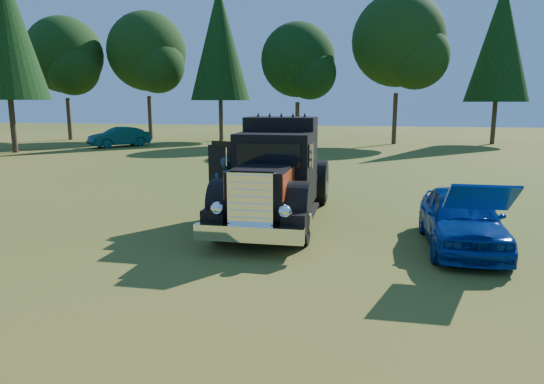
{
  "coord_description": "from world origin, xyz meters",
  "views": [
    {
      "loc": [
        1.77,
        -11.37,
        3.45
      ],
      "look_at": [
        -0.61,
        0.89,
        1.11
      ],
      "focal_mm": 32.0,
      "sensor_mm": 36.0,
      "label": 1
    }
  ],
  "objects": [
    {
      "name": "spectator_near",
      "position": [
        -2.13,
        2.04,
        0.94
      ],
      "size": [
        0.6,
        0.77,
        1.88
      ],
      "primitive_type": "imported",
      "rotation": [
        0.0,
        0.0,
        1.81
      ],
      "color": "#21224F",
      "rests_on": "ground"
    },
    {
      "name": "diamond_t_truck",
      "position": [
        -0.74,
        2.08,
        1.28
      ],
      "size": [
        3.33,
        7.16,
        3.0
      ],
      "color": "black",
      "rests_on": "ground"
    },
    {
      "name": "spectator_far",
      "position": [
        -2.33,
        2.38,
        0.94
      ],
      "size": [
        1.13,
        1.16,
        1.88
      ],
      "primitive_type": "imported",
      "rotation": [
        0.0,
        0.0,
        0.91
      ],
      "color": "#21334E",
      "rests_on": "ground"
    },
    {
      "name": "distant_teal_car",
      "position": [
        -17.05,
        23.37,
        0.76
      ],
      "size": [
        4.07,
        4.64,
        1.52
      ],
      "primitive_type": "imported",
      "rotation": [
        0.0,
        0.0,
        -0.65
      ],
      "color": "#0A3841",
      "rests_on": "ground"
    },
    {
      "name": "ground",
      "position": [
        0.0,
        0.0,
        0.0
      ],
      "size": [
        120.0,
        120.0,
        0.0
      ],
      "primitive_type": "plane",
      "color": "#304F17",
      "rests_on": "ground"
    },
    {
      "name": "hotrod_coupe",
      "position": [
        4.06,
        0.48,
        0.72
      ],
      "size": [
        1.71,
        4.27,
        1.89
      ],
      "color": "#1508B4",
      "rests_on": "ground"
    },
    {
      "name": "treeline",
      "position": [
        -3.06,
        27.03,
        7.77
      ],
      "size": [
        67.22,
        24.04,
        13.84
      ],
      "color": "#2D2116",
      "rests_on": "ground"
    }
  ]
}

